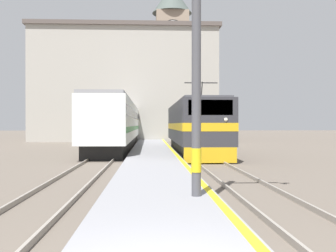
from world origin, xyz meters
The scene contains 9 objects.
ground_plane centered at (0.00, 30.00, 0.00)m, with size 200.00×200.00×0.00m, color #60564C.
platform centered at (0.00, 25.00, 0.15)m, with size 3.00×140.00×0.30m.
rail_track_near centered at (2.91, 25.00, 0.03)m, with size 2.84×140.00×0.16m.
rail_track_far centered at (-2.99, 25.00, 0.03)m, with size 2.83×140.00×0.16m.
locomotive_train centered at (2.91, 23.21, 1.89)m, with size 2.92×15.24×4.67m.
passenger_train centered at (-2.99, 38.61, 2.15)m, with size 2.92×43.34×3.99m.
catenary_mast centered at (1.00, 5.32, 4.47)m, with size 2.29×0.25×8.36m.
clock_tower centered at (3.24, 55.81, 12.66)m, with size 6.05×6.05×23.49m.
station_building centered at (-3.28, 46.41, 7.17)m, with size 23.31×9.57×14.29m.
Camera 1 is at (-0.26, -4.47, 2.09)m, focal length 42.00 mm.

